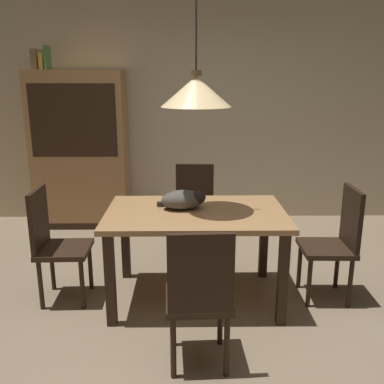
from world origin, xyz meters
name	(u,v)px	position (x,y,z in m)	size (l,w,h in m)	color
ground	(191,329)	(0.00, 0.00, 0.00)	(10.00, 10.00, 0.00)	#847056
back_wall	(189,104)	(0.00, 2.65, 1.45)	(6.40, 0.10, 2.90)	beige
dining_table	(196,223)	(0.04, 0.46, 0.65)	(1.40, 0.90, 0.75)	#A87A4C
chair_far_back	(194,207)	(0.05, 1.33, 0.51)	(0.42, 0.42, 0.93)	black
chair_near_front	(199,293)	(0.05, -0.42, 0.51)	(0.42, 0.42, 0.93)	black
chair_left_side	(54,240)	(-1.08, 0.45, 0.51)	(0.41, 0.41, 0.93)	black
chair_right_side	(337,239)	(1.17, 0.45, 0.51)	(0.41, 0.41, 0.93)	black
cat_sleeping	(184,199)	(-0.05, 0.52, 0.83)	(0.40, 0.27, 0.16)	#4C4742
pendant_lamp	(196,91)	(0.04, 0.46, 1.66)	(0.52, 0.52, 1.30)	beige
hutch_bookcase	(80,153)	(-1.30, 2.32, 0.89)	(1.12, 0.45, 1.85)	#A87A4C
book_brown_thick	(37,60)	(-1.72, 2.32, 1.96)	(0.06, 0.24, 0.22)	brown
book_yellow_short	(43,62)	(-1.65, 2.32, 1.94)	(0.04, 0.20, 0.18)	gold
book_green_slim	(47,58)	(-1.60, 2.32, 1.98)	(0.03, 0.20, 0.26)	#427A4C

